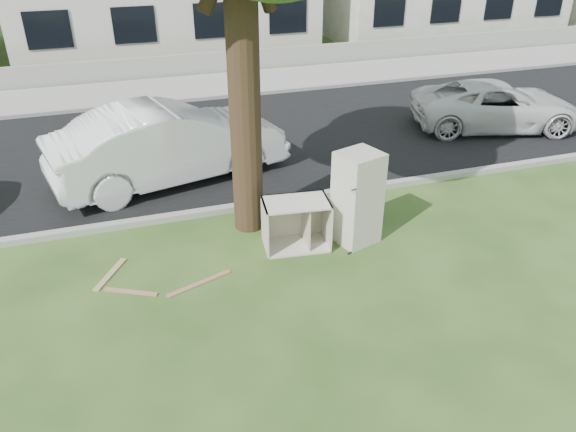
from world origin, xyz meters
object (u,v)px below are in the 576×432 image
object	(u,v)px
cabinet	(296,224)
car_right	(497,105)
car_center	(169,143)
fridge	(357,198)

from	to	relation	value
cabinet	car_right	bearing A→B (deg)	36.86
car_center	car_right	world-z (taller)	car_center
car_center	car_right	bearing A→B (deg)	-100.22
cabinet	car_right	distance (m)	7.94
car_center	fridge	bearing A→B (deg)	-156.33
fridge	car_center	bearing A→B (deg)	109.48
fridge	cabinet	xyz separation A→B (m)	(-1.06, 0.13, -0.39)
fridge	cabinet	size ratio (longest dim) A/B	1.49
cabinet	fridge	bearing A→B (deg)	-0.12
fridge	car_center	distance (m)	4.48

